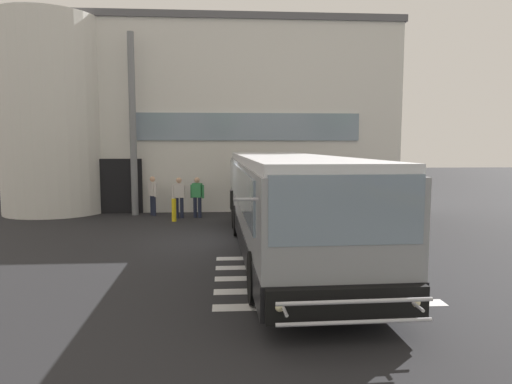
{
  "coord_description": "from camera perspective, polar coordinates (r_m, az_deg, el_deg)",
  "views": [
    {
      "loc": [
        0.07,
        -13.98,
        2.97
      ],
      "look_at": [
        1.02,
        0.16,
        1.5
      ],
      "focal_mm": 31.4,
      "sensor_mm": 36.0,
      "label": 1
    }
  ],
  "objects": [
    {
      "name": "bay_paint_stripes",
      "position": [
        10.4,
        7.14,
        -10.7
      ],
      "size": [
        4.4,
        3.96,
        0.01
      ],
      "color": "silver",
      "rests_on": "ground"
    },
    {
      "name": "safety_bollard_yellow",
      "position": [
        17.88,
        -10.41,
        -2.28
      ],
      "size": [
        0.18,
        0.18,
        0.9
      ],
      "primitive_type": "cylinder",
      "color": "yellow",
      "rests_on": "ground"
    },
    {
      "name": "terminal_building",
      "position": [
        25.54,
        -5.54,
        9.01
      ],
      "size": [
        17.86,
        13.8,
        8.73
      ],
      "color": "silver",
      "rests_on": "ground"
    },
    {
      "name": "passenger_near_column",
      "position": [
        19.53,
        -13.01,
        -0.23
      ],
      "size": [
        0.4,
        0.5,
        1.68
      ],
      "color": "#1E2338",
      "rests_on": "ground"
    },
    {
      "name": "passenger_at_curb_edge",
      "position": [
        18.62,
        -7.49,
        -0.42
      ],
      "size": [
        0.57,
        0.32,
        1.68
      ],
      "color": "#1E2338",
      "rests_on": "ground"
    },
    {
      "name": "entry_support_column",
      "position": [
        19.79,
        -15.42,
        8.22
      ],
      "size": [
        0.28,
        0.28,
        7.67
      ],
      "primitive_type": "cylinder",
      "color": "slate",
      "rests_on": "ground"
    },
    {
      "name": "ground_plane",
      "position": [
        14.3,
        -4.05,
        -6.12
      ],
      "size": [
        80.0,
        90.0,
        0.02
      ],
      "primitive_type": "cube",
      "color": "#232326",
      "rests_on": "ground"
    },
    {
      "name": "passenger_by_doorway",
      "position": [
        18.6,
        -9.76,
        -0.46
      ],
      "size": [
        0.59,
        0.26,
        1.68
      ],
      "color": "#1E2338",
      "rests_on": "ground"
    },
    {
      "name": "bus_main_foreground",
      "position": [
        12.34,
        3.78,
        -1.71
      ],
      "size": [
        3.02,
        12.05,
        2.7
      ],
      "color": "gray",
      "rests_on": "ground"
    }
  ]
}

